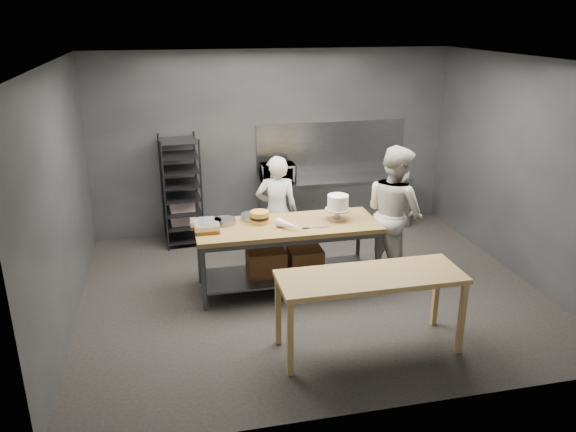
# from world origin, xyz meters

# --- Properties ---
(ground) EXTENTS (6.00, 6.00, 0.00)m
(ground) POSITION_xyz_m (0.00, 0.00, 0.00)
(ground) COLOR black
(ground) RESTS_ON ground
(back_wall) EXTENTS (6.00, 0.04, 3.00)m
(back_wall) POSITION_xyz_m (0.00, 2.50, 1.50)
(back_wall) COLOR #4C4F54
(back_wall) RESTS_ON ground
(work_table) EXTENTS (2.40, 0.90, 0.92)m
(work_table) POSITION_xyz_m (-0.31, 0.17, 0.57)
(work_table) COLOR brown
(work_table) RESTS_ON ground
(near_counter) EXTENTS (2.00, 0.70, 0.90)m
(near_counter) POSITION_xyz_m (0.26, -1.48, 0.81)
(near_counter) COLOR #A48444
(near_counter) RESTS_ON ground
(back_counter) EXTENTS (2.60, 0.60, 0.90)m
(back_counter) POSITION_xyz_m (1.00, 2.18, 0.45)
(back_counter) COLOR slate
(back_counter) RESTS_ON ground
(splashback_panel) EXTENTS (2.60, 0.02, 0.90)m
(splashback_panel) POSITION_xyz_m (1.00, 2.48, 1.35)
(splashback_panel) COLOR slate
(splashback_panel) RESTS_ON back_counter
(speed_rack) EXTENTS (0.64, 0.69, 1.75)m
(speed_rack) POSITION_xyz_m (-1.58, 2.10, 0.86)
(speed_rack) COLOR black
(speed_rack) RESTS_ON ground
(chef_behind) EXTENTS (0.65, 0.48, 1.65)m
(chef_behind) POSITION_xyz_m (-0.27, 0.94, 0.83)
(chef_behind) COLOR silver
(chef_behind) RESTS_ON ground
(chef_right) EXTENTS (0.95, 1.09, 1.88)m
(chef_right) POSITION_xyz_m (1.23, 0.20, 0.94)
(chef_right) COLOR silver
(chef_right) RESTS_ON ground
(microwave) EXTENTS (0.54, 0.37, 0.30)m
(microwave) POSITION_xyz_m (0.00, 2.18, 1.05)
(microwave) COLOR black
(microwave) RESTS_ON back_counter
(frosted_cake_stand) EXTENTS (0.34, 0.34, 0.35)m
(frosted_cake_stand) POSITION_xyz_m (0.40, 0.16, 1.14)
(frosted_cake_stand) COLOR #B2A88E
(frosted_cake_stand) RESTS_ON work_table
(layer_cake) EXTENTS (0.25, 0.25, 0.16)m
(layer_cake) POSITION_xyz_m (-0.64, 0.27, 1.00)
(layer_cake) COLOR gold
(layer_cake) RESTS_ON work_table
(cake_pans) EXTENTS (0.86, 0.41, 0.07)m
(cake_pans) POSITION_xyz_m (-1.04, 0.36, 0.96)
(cake_pans) COLOR gray
(cake_pans) RESTS_ON work_table
(piping_bag) EXTENTS (0.33, 0.37, 0.12)m
(piping_bag) POSITION_xyz_m (-0.31, -0.05, 0.98)
(piping_bag) COLOR white
(piping_bag) RESTS_ON work_table
(offset_spatula) EXTENTS (0.36, 0.02, 0.02)m
(offset_spatula) POSITION_xyz_m (-0.01, -0.06, 0.93)
(offset_spatula) COLOR slate
(offset_spatula) RESTS_ON work_table
(pastry_clamshells) EXTENTS (0.35, 0.41, 0.11)m
(pastry_clamshells) POSITION_xyz_m (-1.36, 0.17, 0.98)
(pastry_clamshells) COLOR #8B5B1B
(pastry_clamshells) RESTS_ON work_table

